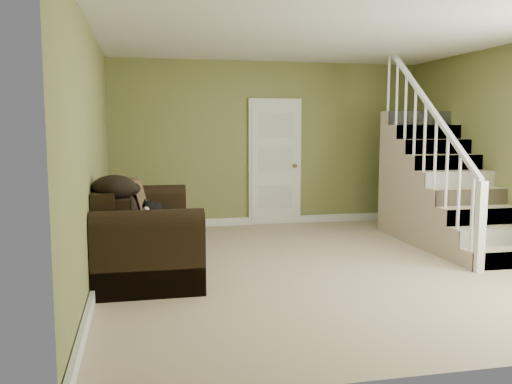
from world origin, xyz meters
name	(u,v)px	position (x,y,z in m)	size (l,w,h in m)	color
floor	(324,265)	(0.00, 0.00, 0.00)	(5.00, 5.50, 0.01)	tan
ceiling	(328,32)	(0.00, 0.00, 2.60)	(5.00, 5.50, 0.01)	white
wall_back	(268,144)	(0.00, 2.75, 1.30)	(5.00, 0.04, 2.60)	olive
wall_front	(474,171)	(0.00, -2.75, 1.30)	(5.00, 0.04, 2.60)	olive
wall_left	(92,154)	(-2.50, 0.00, 1.30)	(0.04, 5.50, 2.60)	olive
baseboard_back	(269,220)	(0.00, 2.72, 0.06)	(5.00, 0.04, 0.12)	white
baseboard_left	(99,273)	(-2.47, 0.00, 0.06)	(0.04, 5.50, 0.12)	white
door	(275,162)	(0.10, 2.71, 1.01)	(0.86, 0.12, 2.02)	white
staircase	(439,195)	(1.99, 0.97, 0.64)	(1.00, 2.51, 2.82)	tan
sofa	(142,236)	(-2.02, 0.36, 0.36)	(1.04, 2.41, 0.95)	black
side_table	(124,221)	(-2.26, 1.88, 0.28)	(0.46, 0.46, 0.76)	black
cat	(153,210)	(-1.89, 0.61, 0.61)	(0.31, 0.54, 0.26)	black
banana	(162,225)	(-1.81, 0.00, 0.54)	(0.06, 0.21, 0.06)	yellow
throw_pillow	(137,195)	(-2.07, 1.22, 0.72)	(0.10, 0.41, 0.41)	#46301C
throw_blanket	(114,187)	(-2.29, -0.24, 0.98)	(0.43, 0.56, 0.23)	black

